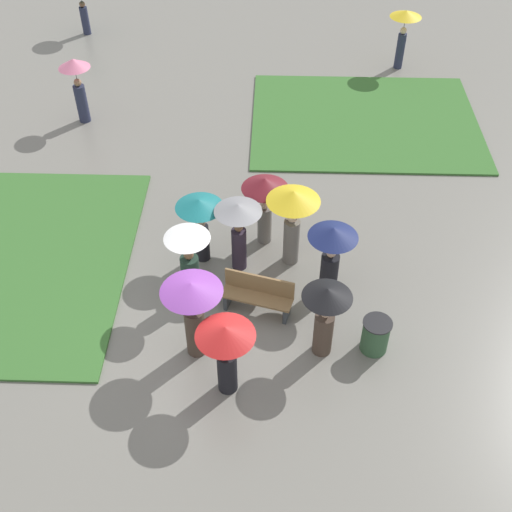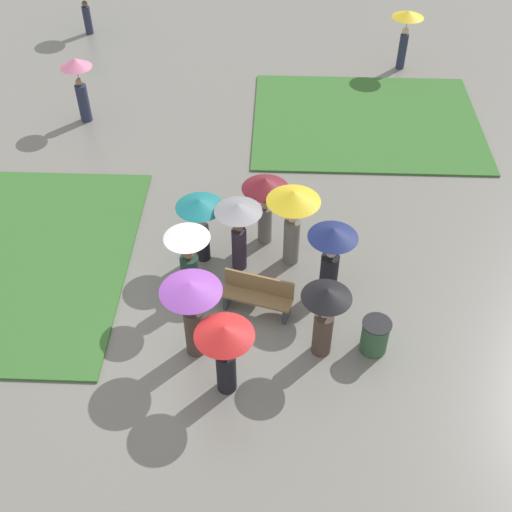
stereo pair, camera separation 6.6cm
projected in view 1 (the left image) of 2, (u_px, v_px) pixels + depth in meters
ground_plane at (201, 331)px, 13.41m from camera, size 90.00×90.00×0.00m
lawn_patch_far at (365, 121)px, 19.35m from camera, size 6.76×5.35×0.06m
park_bench at (258, 294)px, 13.56m from camera, size 1.57×0.81×0.90m
trash_bin at (375, 335)px, 12.82m from camera, size 0.59×0.59×0.79m
crowd_person_grey at (238, 224)px, 13.95m from camera, size 1.05×1.05×1.82m
crowd_person_teal at (200, 216)px, 14.17m from camera, size 1.08×1.08×1.73m
crowd_person_black at (326, 311)px, 12.25m from camera, size 0.97×0.97×1.79m
crowd_person_white at (189, 254)px, 13.20m from camera, size 0.96×0.96×2.02m
crowd_person_navy at (332, 249)px, 13.40m from camera, size 1.06×1.06×1.84m
crowd_person_red at (226, 346)px, 11.53m from camera, size 1.10×1.10×1.79m
crowd_person_maroon at (265, 195)px, 14.55m from camera, size 1.08×1.08×1.83m
crowd_person_yellow at (293, 210)px, 13.95m from camera, size 1.19×1.19×2.02m
crowd_person_purple at (193, 305)px, 12.12m from camera, size 1.19×1.19×1.95m
lone_walker_mid_plaza at (77, 79)px, 18.47m from camera, size 0.91×0.91×1.99m
lone_walker_near_lawn at (404, 25)px, 20.85m from camera, size 1.03×1.03×1.97m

